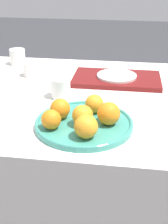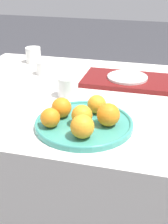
{
  "view_description": "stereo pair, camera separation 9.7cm",
  "coord_description": "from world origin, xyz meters",
  "px_view_note": "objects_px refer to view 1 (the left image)",
  "views": [
    {
      "loc": [
        0.2,
        -1.12,
        1.23
      ],
      "look_at": [
        0.07,
        -0.26,
        0.8
      ],
      "focal_mm": 50.0,
      "sensor_mm": 36.0,
      "label": 1
    },
    {
      "loc": [
        0.29,
        -1.1,
        1.23
      ],
      "look_at": [
        0.07,
        -0.26,
        0.8
      ],
      "focal_mm": 50.0,
      "sensor_mm": 36.0,
      "label": 2
    }
  ],
  "objects_px": {
    "cup_3": "(61,88)",
    "orange_5": "(51,119)",
    "orange_3": "(86,127)",
    "side_plate": "(117,76)",
    "orange_2": "(60,109)",
    "cup_0": "(18,57)",
    "orange_1": "(94,104)",
    "cup_1": "(32,69)",
    "serving_tray": "(117,79)",
    "fruit_platter": "(84,123)",
    "orange_0": "(83,115)",
    "orange_4": "(109,114)"
  },
  "relations": [
    {
      "from": "orange_1",
      "to": "cup_3",
      "type": "relative_size",
      "value": 0.83
    },
    {
      "from": "side_plate",
      "to": "cup_0",
      "type": "bearing_deg",
      "value": 161.08
    },
    {
      "from": "cup_1",
      "to": "serving_tray",
      "type": "bearing_deg",
      "value": -2.62
    },
    {
      "from": "orange_0",
      "to": "orange_3",
      "type": "relative_size",
      "value": 0.94
    },
    {
      "from": "fruit_platter",
      "to": "orange_2",
      "type": "distance_m",
      "value": 0.09
    },
    {
      "from": "cup_1",
      "to": "cup_3",
      "type": "bearing_deg",
      "value": -50.56
    },
    {
      "from": "cup_3",
      "to": "orange_3",
      "type": "bearing_deg",
      "value": -65.46
    },
    {
      "from": "orange_0",
      "to": "cup_1",
      "type": "distance_m",
      "value": 0.55
    },
    {
      "from": "orange_2",
      "to": "orange_1",
      "type": "bearing_deg",
      "value": 29.13
    },
    {
      "from": "orange_0",
      "to": "cup_0",
      "type": "relative_size",
      "value": 0.85
    },
    {
      "from": "orange_1",
      "to": "orange_2",
      "type": "xyz_separation_m",
      "value": [
        -0.1,
        -0.06,
        0.0
      ]
    },
    {
      "from": "serving_tray",
      "to": "cup_1",
      "type": "bearing_deg",
      "value": 177.38
    },
    {
      "from": "orange_4",
      "to": "serving_tray",
      "type": "xyz_separation_m",
      "value": [
        0.0,
        0.42,
        -0.04
      ]
    },
    {
      "from": "orange_0",
      "to": "side_plate",
      "type": "xyz_separation_m",
      "value": [
        0.08,
        0.44,
        -0.02
      ]
    },
    {
      "from": "orange_4",
      "to": "side_plate",
      "type": "distance_m",
      "value": 0.42
    },
    {
      "from": "orange_2",
      "to": "cup_0",
      "type": "relative_size",
      "value": 0.85
    },
    {
      "from": "serving_tray",
      "to": "orange_5",
      "type": "bearing_deg",
      "value": -110.12
    },
    {
      "from": "orange_5",
      "to": "side_plate",
      "type": "relative_size",
      "value": 0.36
    },
    {
      "from": "fruit_platter",
      "to": "cup_3",
      "type": "bearing_deg",
      "value": 119.26
    },
    {
      "from": "cup_3",
      "to": "orange_5",
      "type": "bearing_deg",
      "value": -83.76
    },
    {
      "from": "orange_3",
      "to": "side_plate",
      "type": "height_order",
      "value": "orange_3"
    },
    {
      "from": "serving_tray",
      "to": "cup_3",
      "type": "xyz_separation_m",
      "value": [
        -0.2,
        -0.2,
        0.03
      ]
    },
    {
      "from": "fruit_platter",
      "to": "side_plate",
      "type": "bearing_deg",
      "value": 79.05
    },
    {
      "from": "orange_5",
      "to": "cup_1",
      "type": "height_order",
      "value": "orange_5"
    },
    {
      "from": "cup_3",
      "to": "orange_1",
      "type": "bearing_deg",
      "value": -44.05
    },
    {
      "from": "serving_tray",
      "to": "cup_1",
      "type": "distance_m",
      "value": 0.39
    },
    {
      "from": "orange_0",
      "to": "orange_1",
      "type": "xyz_separation_m",
      "value": [
        0.03,
        0.1,
        -0.0
      ]
    },
    {
      "from": "orange_0",
      "to": "cup_1",
      "type": "bearing_deg",
      "value": 123.47
    },
    {
      "from": "serving_tray",
      "to": "cup_1",
      "type": "xyz_separation_m",
      "value": [
        -0.39,
        0.02,
        0.02
      ]
    },
    {
      "from": "fruit_platter",
      "to": "orange_0",
      "type": "distance_m",
      "value": 0.04
    },
    {
      "from": "cup_0",
      "to": "cup_1",
      "type": "height_order",
      "value": "cup_0"
    },
    {
      "from": "serving_tray",
      "to": "side_plate",
      "type": "height_order",
      "value": "side_plate"
    },
    {
      "from": "orange_3",
      "to": "side_plate",
      "type": "distance_m",
      "value": 0.52
    },
    {
      "from": "side_plate",
      "to": "orange_0",
      "type": "bearing_deg",
      "value": -100.74
    },
    {
      "from": "cup_1",
      "to": "orange_5",
      "type": "bearing_deg",
      "value": -66.75
    },
    {
      "from": "orange_3",
      "to": "fruit_platter",
      "type": "bearing_deg",
      "value": 101.68
    },
    {
      "from": "fruit_platter",
      "to": "orange_5",
      "type": "bearing_deg",
      "value": -149.91
    },
    {
      "from": "orange_1",
      "to": "cup_3",
      "type": "height_order",
      "value": "orange_1"
    },
    {
      "from": "cup_1",
      "to": "orange_0",
      "type": "bearing_deg",
      "value": -56.53
    },
    {
      "from": "cup_1",
      "to": "cup_3",
      "type": "xyz_separation_m",
      "value": [
        0.18,
        -0.22,
        0.01
      ]
    },
    {
      "from": "orange_4",
      "to": "cup_3",
      "type": "distance_m",
      "value": 0.3
    },
    {
      "from": "orange_4",
      "to": "cup_0",
      "type": "xyz_separation_m",
      "value": [
        -0.5,
        0.6,
        -0.01
      ]
    },
    {
      "from": "orange_2",
      "to": "cup_0",
      "type": "bearing_deg",
      "value": 120.78
    },
    {
      "from": "orange_2",
      "to": "orange_5",
      "type": "distance_m",
      "value": 0.07
    },
    {
      "from": "fruit_platter",
      "to": "orange_2",
      "type": "height_order",
      "value": "orange_2"
    },
    {
      "from": "cup_1",
      "to": "cup_3",
      "type": "height_order",
      "value": "cup_3"
    },
    {
      "from": "fruit_platter",
      "to": "cup_1",
      "type": "xyz_separation_m",
      "value": [
        -0.3,
        0.44,
        0.02
      ]
    },
    {
      "from": "orange_1",
      "to": "cup_0",
      "type": "xyz_separation_m",
      "value": [
        -0.45,
        0.52,
        -0.01
      ]
    },
    {
      "from": "orange_1",
      "to": "serving_tray",
      "type": "height_order",
      "value": "orange_1"
    },
    {
      "from": "orange_2",
      "to": "orange_5",
      "type": "relative_size",
      "value": 1.08
    }
  ]
}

